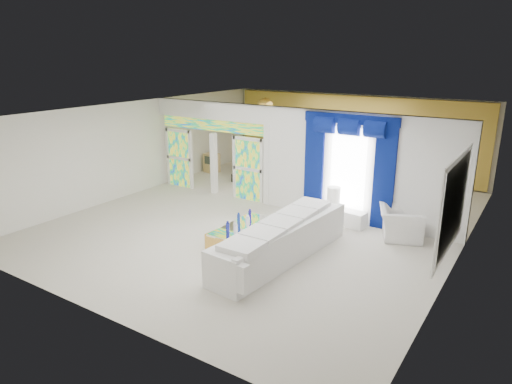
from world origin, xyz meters
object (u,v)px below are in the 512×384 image
Objects in this scene: white_sofa at (281,242)px; coffee_table at (240,234)px; armchair at (400,223)px; grand_piano at (268,161)px; console_table at (343,217)px.

white_sofa is 1.40m from coffee_table.
armchair reaches higher than coffee_table.
armchair is (3.22, 2.44, 0.18)m from coffee_table.
armchair is 7.22m from grand_piano.
grand_piano reaches higher than console_table.
armchair is 0.67× the size of grand_piano.
armchair is at bearing 60.85° from white_sofa.
grand_piano reaches higher than white_sofa.
white_sofa reaches higher than coffee_table.
console_table is at bearing 88.82° from white_sofa.
coffee_table is 1.56× the size of armchair.
white_sofa is 3.32m from armchair.
grand_piano is (-4.64, 3.63, 0.24)m from console_table.
white_sofa is 2.36× the size of grand_piano.
console_table is 5.90m from grand_piano.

